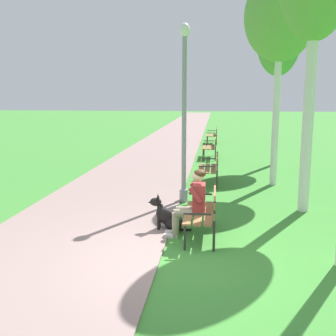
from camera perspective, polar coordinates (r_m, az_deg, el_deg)
name	(u,v)px	position (r m, az deg, el deg)	size (l,w,h in m)	color
ground_plane	(178,263)	(6.47, 1.40, -13.07)	(120.00, 120.00, 0.00)	#3D8433
paved_path	(182,130)	(30.13, 1.90, 5.28)	(3.37, 60.00, 0.04)	gray
park_bench_near	(204,210)	(7.46, 5.06, -5.76)	(0.55, 1.50, 0.85)	olive
park_bench_mid	(211,166)	(11.92, 5.95, 0.22)	(0.55, 1.50, 0.85)	olive
park_bench_far	(211,146)	(16.84, 5.99, 3.11)	(0.55, 1.50, 0.85)	olive
park_bench_furthest	(213,134)	(21.87, 6.26, 4.70)	(0.55, 1.50, 0.85)	olive
person_seated_on_near_bench	(193,201)	(7.40, 3.46, -4.52)	(0.74, 0.49, 1.25)	gray
dog_black	(168,217)	(7.83, 0.03, -6.87)	(0.83, 0.30, 0.71)	black
lamp_post_near	(184,112)	(9.67, 2.26, 7.72)	(0.24, 0.24, 4.15)	gray
birch_tree_third	(280,18)	(12.15, 15.31, 19.41)	(1.94, 1.75, 5.83)	silver
birch_tree_fourth	(279,38)	(15.56, 15.13, 17.01)	(1.58, 1.42, 5.93)	silver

